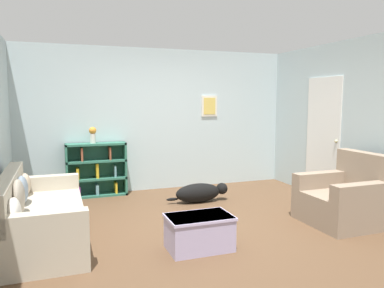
{
  "coord_description": "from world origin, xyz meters",
  "views": [
    {
      "loc": [
        -1.77,
        -4.53,
        1.67
      ],
      "look_at": [
        0.0,
        0.4,
        1.05
      ],
      "focal_mm": 35.0,
      "sensor_mm": 36.0,
      "label": 1
    }
  ],
  "objects_px": {
    "couch": "(38,217)",
    "vase": "(93,134)",
    "recliner_chair": "(346,199)",
    "bookshelf": "(96,170)",
    "coffee_table": "(199,231)",
    "dog": "(200,193)"
  },
  "relations": [
    {
      "from": "couch",
      "to": "coffee_table",
      "type": "bearing_deg",
      "value": -25.55
    },
    {
      "from": "bookshelf",
      "to": "dog",
      "type": "relative_size",
      "value": 0.97
    },
    {
      "from": "couch",
      "to": "recliner_chair",
      "type": "height_order",
      "value": "recliner_chair"
    },
    {
      "from": "bookshelf",
      "to": "vase",
      "type": "distance_m",
      "value": 0.64
    },
    {
      "from": "dog",
      "to": "couch",
      "type": "bearing_deg",
      "value": -157.42
    },
    {
      "from": "recliner_chair",
      "to": "coffee_table",
      "type": "xyz_separation_m",
      "value": [
        -2.2,
        -0.18,
        -0.12
      ]
    },
    {
      "from": "recliner_chair",
      "to": "vase",
      "type": "height_order",
      "value": "vase"
    },
    {
      "from": "recliner_chair",
      "to": "coffee_table",
      "type": "relative_size",
      "value": 1.32
    },
    {
      "from": "couch",
      "to": "bookshelf",
      "type": "bearing_deg",
      "value": 66.85
    },
    {
      "from": "recliner_chair",
      "to": "coffee_table",
      "type": "bearing_deg",
      "value": -175.3
    },
    {
      "from": "bookshelf",
      "to": "coffee_table",
      "type": "xyz_separation_m",
      "value": [
        0.84,
        -2.82,
        -0.24
      ]
    },
    {
      "from": "recliner_chair",
      "to": "vase",
      "type": "bearing_deg",
      "value": 139.8
    },
    {
      "from": "couch",
      "to": "recliner_chair",
      "type": "bearing_deg",
      "value": -9.19
    },
    {
      "from": "couch",
      "to": "recliner_chair",
      "type": "relative_size",
      "value": 2.07
    },
    {
      "from": "recliner_chair",
      "to": "bookshelf",
      "type": "bearing_deg",
      "value": 139.16
    },
    {
      "from": "couch",
      "to": "coffee_table",
      "type": "relative_size",
      "value": 2.73
    },
    {
      "from": "couch",
      "to": "dog",
      "type": "height_order",
      "value": "couch"
    },
    {
      "from": "recliner_chair",
      "to": "vase",
      "type": "relative_size",
      "value": 3.43
    },
    {
      "from": "dog",
      "to": "vase",
      "type": "height_order",
      "value": "vase"
    },
    {
      "from": "coffee_table",
      "to": "couch",
      "type": "bearing_deg",
      "value": 154.45
    },
    {
      "from": "couch",
      "to": "vase",
      "type": "height_order",
      "value": "vase"
    },
    {
      "from": "coffee_table",
      "to": "vase",
      "type": "bearing_deg",
      "value": 107.61
    }
  ]
}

